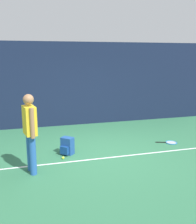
# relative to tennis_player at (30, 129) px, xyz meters

# --- Properties ---
(ground_plane) EXTENTS (12.00, 12.00, 0.00)m
(ground_plane) POSITION_rel_tennis_player_xyz_m (1.77, 0.67, -0.97)
(ground_plane) COLOR #2D6B47
(back_fence) EXTENTS (10.00, 0.10, 2.93)m
(back_fence) POSITION_rel_tennis_player_xyz_m (1.77, 3.67, 0.50)
(back_fence) COLOR #141E38
(back_fence) RESTS_ON ground
(court_line) EXTENTS (9.00, 0.05, 0.00)m
(court_line) POSITION_rel_tennis_player_xyz_m (1.77, 0.32, -0.96)
(court_line) COLOR white
(court_line) RESTS_ON ground
(tennis_player) EXTENTS (0.30, 0.52, 1.70)m
(tennis_player) POSITION_rel_tennis_player_xyz_m (0.00, 0.00, 0.00)
(tennis_player) COLOR #2659A5
(tennis_player) RESTS_ON ground
(tennis_racket) EXTENTS (0.64, 0.42, 0.03)m
(tennis_racket) POSITION_rel_tennis_player_xyz_m (3.89, 0.89, -0.95)
(tennis_racket) COLOR black
(tennis_racket) RESTS_ON ground
(backpack) EXTENTS (0.38, 0.38, 0.44)m
(backpack) POSITION_rel_tennis_player_xyz_m (0.89, 0.83, -0.76)
(backpack) COLOR #1E478C
(backpack) RESTS_ON ground
(tennis_ball_near_player) EXTENTS (0.07, 0.07, 0.07)m
(tennis_ball_near_player) POSITION_rel_tennis_player_xyz_m (0.74, 0.53, -0.93)
(tennis_ball_near_player) COLOR #CCE033
(tennis_ball_near_player) RESTS_ON ground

